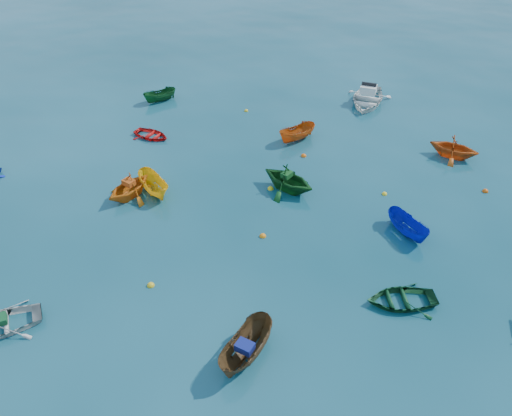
% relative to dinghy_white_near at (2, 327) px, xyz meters
% --- Properties ---
extents(ground, '(160.00, 160.00, 0.00)m').
position_rel_dinghy_white_near_xyz_m(ground, '(7.75, 6.19, 0.00)').
color(ground, '#093842').
rests_on(ground, ground).
extents(dinghy_white_near, '(4.13, 4.07, 0.70)m').
position_rel_dinghy_white_near_xyz_m(dinghy_white_near, '(0.00, 0.00, 0.00)').
color(dinghy_white_near, silver).
rests_on(dinghy_white_near, ground).
extents(sampan_brown_mid, '(1.89, 3.61, 1.33)m').
position_rel_dinghy_white_near_xyz_m(sampan_brown_mid, '(10.53, 2.04, 0.00)').
color(sampan_brown_mid, brown).
rests_on(sampan_brown_mid, ground).
extents(dinghy_orange_w, '(3.34, 3.63, 1.60)m').
position_rel_dinghy_white_near_xyz_m(dinghy_orange_w, '(0.23, 10.36, 0.00)').
color(dinghy_orange_w, orange).
rests_on(dinghy_orange_w, ground).
extents(sampan_yellow_mid, '(3.23, 2.92, 1.23)m').
position_rel_dinghy_white_near_xyz_m(sampan_yellow_mid, '(1.43, 11.15, 0.00)').
color(sampan_yellow_mid, yellow).
rests_on(sampan_yellow_mid, ground).
extents(dinghy_green_e, '(3.81, 3.33, 0.66)m').
position_rel_dinghy_white_near_xyz_m(dinghy_green_e, '(16.14, 7.11, 0.00)').
color(dinghy_green_e, '#0F4120').
rests_on(dinghy_green_e, ground).
extents(dinghy_red_nw, '(2.94, 2.30, 0.56)m').
position_rel_dinghy_white_near_xyz_m(dinghy_red_nw, '(-2.05, 17.10, 0.00)').
color(dinghy_red_nw, red).
rests_on(dinghy_red_nw, ground).
extents(sampan_orange_n, '(2.66, 3.18, 1.18)m').
position_rel_dinghy_white_near_xyz_m(sampan_orange_n, '(7.71, 20.02, 0.00)').
color(sampan_orange_n, '#C35312').
rests_on(sampan_orange_n, ground).
extents(dinghy_green_n, '(4.15, 3.87, 1.78)m').
position_rel_dinghy_white_near_xyz_m(dinghy_green_n, '(8.78, 14.03, 0.00)').
color(dinghy_green_n, '#114B19').
rests_on(dinghy_green_n, ground).
extents(sampan_blue_far, '(2.84, 2.81, 1.12)m').
position_rel_dinghy_white_near_xyz_m(sampan_blue_far, '(15.89, 12.20, 0.00)').
color(sampan_blue_far, '#0D19AE').
rests_on(sampan_blue_far, ground).
extents(dinghy_orange_far, '(3.49, 3.15, 1.62)m').
position_rel_dinghy_white_near_xyz_m(dinghy_orange_far, '(17.95, 21.22, 0.00)').
color(dinghy_orange_far, '#C95012').
rests_on(dinghy_orange_far, ground).
extents(sampan_green_far, '(2.48, 2.81, 1.06)m').
position_rel_dinghy_white_near_xyz_m(sampan_green_far, '(-4.20, 22.53, 0.00)').
color(sampan_green_far, '#125021').
rests_on(sampan_green_far, ground).
extents(motorboat_white, '(3.51, 4.89, 1.61)m').
position_rel_dinghy_white_near_xyz_m(motorboat_white, '(11.34, 27.52, 0.00)').
color(motorboat_white, white).
rests_on(motorboat_white, ground).
extents(tarp_green_a, '(0.72, 0.73, 0.28)m').
position_rel_dinghy_white_near_xyz_m(tarp_green_a, '(0.07, 0.07, 0.49)').
color(tarp_green_a, '#134F27').
rests_on(tarp_green_a, dinghy_white_near).
extents(tarp_blue_a, '(0.78, 0.64, 0.34)m').
position_rel_dinghy_white_near_xyz_m(tarp_blue_a, '(10.51, 1.89, 0.83)').
color(tarp_blue_a, navy).
rests_on(tarp_blue_a, sampan_brown_mid).
extents(tarp_orange_a, '(0.78, 0.67, 0.32)m').
position_rel_dinghy_white_near_xyz_m(tarp_orange_a, '(0.25, 10.40, 0.96)').
color(tarp_orange_a, '#BD4A13').
rests_on(tarp_orange_a, dinghy_orange_w).
extents(tarp_green_b, '(0.68, 0.78, 0.31)m').
position_rel_dinghy_white_near_xyz_m(tarp_green_b, '(8.68, 14.06, 1.05)').
color(tarp_green_b, '#134F1C').
rests_on(tarp_green_b, dinghy_green_n).
extents(buoy_ye_a, '(0.35, 0.35, 0.35)m').
position_rel_dinghy_white_near_xyz_m(buoy_ye_a, '(4.88, 4.31, 0.00)').
color(buoy_ye_a, gold).
rests_on(buoy_ye_a, ground).
extents(buoy_or_b, '(0.35, 0.35, 0.35)m').
position_rel_dinghy_white_near_xyz_m(buoy_or_b, '(8.74, 9.45, 0.00)').
color(buoy_or_b, orange).
rests_on(buoy_or_b, ground).
extents(buoy_ye_b, '(0.37, 0.37, 0.37)m').
position_rel_dinghy_white_near_xyz_m(buoy_ye_b, '(0.13, 12.94, 0.00)').
color(buoy_ye_b, yellow).
rests_on(buoy_ye_b, ground).
extents(buoy_or_c, '(0.29, 0.29, 0.29)m').
position_rel_dinghy_white_near_xyz_m(buoy_or_c, '(0.77, 11.56, 0.00)').
color(buoy_or_c, orange).
rests_on(buoy_or_c, ground).
extents(buoy_ye_c, '(0.36, 0.36, 0.36)m').
position_rel_dinghy_white_near_xyz_m(buoy_ye_c, '(7.79, 13.76, 0.00)').
color(buoy_ye_c, yellow).
rests_on(buoy_ye_c, ground).
extents(buoy_or_d, '(0.36, 0.36, 0.36)m').
position_rel_dinghy_white_near_xyz_m(buoy_or_d, '(19.96, 17.70, 0.00)').
color(buoy_or_d, '#D04C0B').
rests_on(buoy_or_d, ground).
extents(buoy_ye_d, '(0.30, 0.30, 0.30)m').
position_rel_dinghy_white_near_xyz_m(buoy_ye_d, '(2.83, 23.11, 0.00)').
color(buoy_ye_d, yellow).
rests_on(buoy_ye_d, ground).
extents(buoy_or_e, '(0.37, 0.37, 0.37)m').
position_rel_dinghy_white_near_xyz_m(buoy_or_e, '(8.70, 18.08, 0.00)').
color(buoy_or_e, '#E75A0C').
rests_on(buoy_or_e, ground).
extents(buoy_ye_e, '(0.31, 0.31, 0.31)m').
position_rel_dinghy_white_near_xyz_m(buoy_ye_e, '(14.32, 15.45, 0.00)').
color(buoy_ye_e, yellow).
rests_on(buoy_ye_e, ground).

